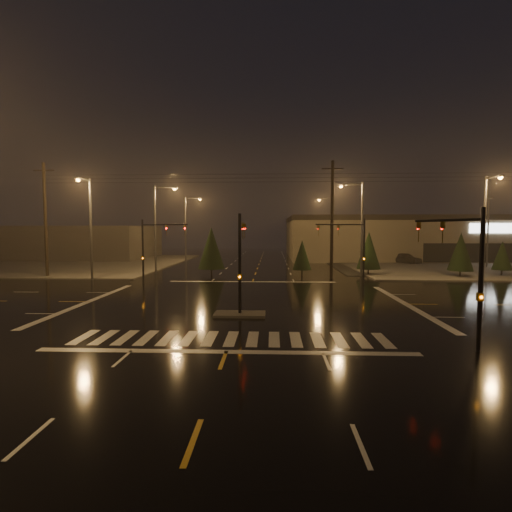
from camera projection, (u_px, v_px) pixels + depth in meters
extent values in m
plane|color=black|center=(245.00, 303.00, 27.54)|extent=(140.00, 140.00, 0.00)
cube|color=#44423D|center=(471.00, 265.00, 56.22)|extent=(36.00, 36.00, 0.12)
cube|color=#44423D|center=(55.00, 263.00, 58.66)|extent=(36.00, 36.00, 0.12)
cube|color=#44423D|center=(240.00, 314.00, 23.55)|extent=(3.00, 1.60, 0.15)
cube|color=beige|center=(231.00, 339.00, 18.57)|extent=(15.00, 2.60, 0.01)
cube|color=beige|center=(226.00, 352.00, 16.57)|extent=(16.00, 0.50, 0.01)
cube|color=beige|center=(252.00, 282.00, 38.50)|extent=(16.00, 0.50, 0.01)
cube|color=#776955|center=(456.00, 238.00, 71.74)|extent=(60.00, 28.00, 7.00)
cube|color=black|center=(457.00, 219.00, 71.51)|extent=(60.20, 28.20, 0.80)
cube|color=white|center=(501.00, 228.00, 57.56)|extent=(9.00, 0.20, 1.40)
cube|color=black|center=(500.00, 253.00, 57.86)|extent=(22.00, 0.15, 2.80)
cube|color=#3B3734|center=(64.00, 242.00, 70.63)|extent=(30.00, 18.00, 5.60)
cylinder|color=black|center=(240.00, 265.00, 23.35)|extent=(0.18, 0.18, 6.00)
cylinder|color=black|center=(243.00, 223.00, 25.42)|extent=(0.12, 4.50, 0.12)
imported|color=#594707|center=(245.00, 224.00, 27.44)|extent=(0.16, 0.20, 1.00)
cube|color=#594707|center=(240.00, 277.00, 23.39)|extent=(0.25, 0.18, 0.35)
cylinder|color=black|center=(364.00, 251.00, 37.37)|extent=(0.18, 0.18, 6.00)
cylinder|color=black|center=(341.00, 225.00, 36.45)|extent=(4.74, 1.82, 0.12)
imported|color=#594707|center=(318.00, 225.00, 35.77)|extent=(0.24, 0.22, 1.00)
cube|color=#594707|center=(364.00, 259.00, 37.42)|extent=(0.25, 0.18, 0.35)
cylinder|color=black|center=(143.00, 251.00, 38.23)|extent=(0.18, 0.18, 6.00)
cylinder|color=black|center=(164.00, 225.00, 37.11)|extent=(4.74, 1.82, 0.12)
imported|color=#594707|center=(185.00, 225.00, 36.26)|extent=(0.24, 0.22, 1.00)
cube|color=#594707|center=(143.00, 258.00, 38.27)|extent=(0.25, 0.18, 0.35)
cylinder|color=black|center=(481.00, 280.00, 16.44)|extent=(0.18, 0.18, 6.00)
cylinder|color=black|center=(446.00, 220.00, 18.17)|extent=(1.48, 3.80, 0.12)
imported|color=#594707|center=(419.00, 222.00, 19.89)|extent=(0.22, 0.24, 1.00)
cube|color=#594707|center=(480.00, 297.00, 16.49)|extent=(0.25, 0.18, 0.35)
cylinder|color=#38383A|center=(155.00, 230.00, 45.61)|extent=(0.24, 0.24, 10.00)
cylinder|color=#38383A|center=(165.00, 187.00, 45.23)|extent=(2.40, 0.14, 0.14)
cube|color=#38383A|center=(174.00, 188.00, 45.19)|extent=(0.70, 0.30, 0.18)
sphere|color=orange|center=(175.00, 189.00, 45.20)|extent=(0.32, 0.32, 0.32)
cylinder|color=#38383A|center=(185.00, 230.00, 61.56)|extent=(0.24, 0.24, 10.00)
cylinder|color=#38383A|center=(193.00, 198.00, 61.18)|extent=(2.40, 0.14, 0.14)
cube|color=#38383A|center=(200.00, 198.00, 61.14)|extent=(0.70, 0.30, 0.18)
sphere|color=orange|center=(200.00, 199.00, 61.15)|extent=(0.32, 0.32, 0.32)
cylinder|color=#38383A|center=(362.00, 230.00, 42.68)|extent=(0.24, 0.24, 10.00)
cylinder|color=#38383A|center=(351.00, 185.00, 42.40)|extent=(2.40, 0.14, 0.14)
cube|color=#38383A|center=(341.00, 185.00, 42.45)|extent=(0.70, 0.30, 0.18)
sphere|color=orange|center=(341.00, 186.00, 42.46)|extent=(0.32, 0.32, 0.32)
cylinder|color=#38383A|center=(333.00, 229.00, 62.62)|extent=(0.24, 0.24, 10.00)
cylinder|color=#38383A|center=(326.00, 199.00, 62.34)|extent=(2.40, 0.14, 0.14)
cube|color=#38383A|center=(319.00, 199.00, 62.39)|extent=(0.70, 0.30, 0.18)
sphere|color=orange|center=(319.00, 200.00, 62.40)|extent=(0.32, 0.32, 0.32)
cylinder|color=#38383A|center=(91.00, 230.00, 39.31)|extent=(0.24, 0.24, 10.00)
cylinder|color=#38383A|center=(84.00, 179.00, 37.79)|extent=(0.14, 2.40, 0.14)
cube|color=#38383A|center=(78.00, 178.00, 36.69)|extent=(0.30, 0.70, 0.18)
sphere|color=orange|center=(78.00, 180.00, 36.70)|extent=(0.32, 0.32, 0.32)
cylinder|color=#38383A|center=(484.00, 230.00, 37.77)|extent=(0.24, 0.24, 10.00)
cylinder|color=#38383A|center=(493.00, 177.00, 36.25)|extent=(0.14, 2.40, 0.14)
cube|color=#38383A|center=(500.00, 176.00, 35.15)|extent=(0.30, 0.70, 0.18)
sphere|color=orange|center=(500.00, 178.00, 35.16)|extent=(0.32, 0.32, 0.32)
cylinder|color=black|center=(45.00, 220.00, 41.98)|extent=(0.32, 0.32, 12.00)
cube|color=black|center=(44.00, 170.00, 41.62)|extent=(2.20, 0.12, 0.12)
cylinder|color=black|center=(332.00, 220.00, 40.76)|extent=(0.32, 0.32, 12.00)
cube|color=black|center=(333.00, 169.00, 40.41)|extent=(2.20, 0.12, 0.12)
cylinder|color=black|center=(368.00, 272.00, 44.14)|extent=(0.18, 0.18, 0.70)
cone|color=black|center=(369.00, 250.00, 43.98)|extent=(2.62, 2.62, 4.09)
cylinder|color=black|center=(460.00, 274.00, 42.23)|extent=(0.18, 0.18, 0.70)
cone|color=black|center=(461.00, 252.00, 42.07)|extent=(2.58, 2.58, 4.03)
cylinder|color=black|center=(501.00, 273.00, 42.95)|extent=(0.18, 0.18, 0.70)
cone|color=black|center=(502.00, 255.00, 42.82)|extent=(2.00, 2.00, 3.13)
cylinder|color=black|center=(212.00, 272.00, 44.26)|extent=(0.18, 0.18, 0.70)
cone|color=black|center=(211.00, 248.00, 44.08)|extent=(2.94, 2.94, 4.60)
cylinder|color=black|center=(302.00, 273.00, 43.09)|extent=(0.18, 0.18, 0.70)
cone|color=black|center=(302.00, 255.00, 42.95)|extent=(2.04, 2.04, 3.18)
imported|color=black|center=(405.00, 258.00, 58.33)|extent=(4.49, 5.02, 1.65)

